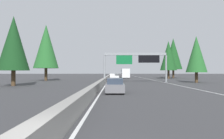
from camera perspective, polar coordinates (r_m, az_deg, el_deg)
The scene contains 15 objects.
ground_plane at distance 64.36m, azimuth -0.89°, elevation -2.48°, with size 320.00×320.00×0.00m, color #38383A.
median_barrier at distance 84.35m, azimuth -0.76°, elevation -1.73°, with size 180.00×0.56×0.90m, color gray.
shoulder_stripe_right at distance 75.00m, azimuth 8.14°, elevation -2.21°, with size 160.00×0.16×0.01m, color silver.
shoulder_stripe_median at distance 74.35m, azimuth -0.51°, elevation -2.23°, with size 160.00×0.16×0.01m, color silver.
sign_gantry_overhead at distance 42.86m, azimuth 6.49°, elevation 2.87°, with size 0.50×12.68×5.91m.
sedan_distant_b at distance 21.43m, azimuth 0.80°, elevation -4.42°, with size 4.40×1.80×1.47m.
minivan_far_left at distance 47.76m, azimuth 0.64°, elevation -1.99°, with size 5.00×1.95×1.69m.
bus_mid_right at distance 73.30m, azimuth 3.52°, elevation -0.91°, with size 11.50×2.55×3.10m.
sedan_mid_left at distance 82.21m, azimuth 0.65°, elevation -1.60°, with size 4.40×1.80×1.47m.
pickup_far_right at distance 89.64m, azimuth 3.06°, elevation -1.37°, with size 5.60×2.00×1.86m.
conifer_right_near at distance 44.66m, azimuth 21.65°, elevation 3.82°, with size 4.00×4.00×9.09m.
conifer_right_mid at distance 68.05m, azimuth 14.88°, elevation 3.61°, with size 5.13×5.13×11.65m.
conifer_right_far at distance 76.15m, azimuth 16.08°, elevation 4.06°, with size 5.99×5.99×13.61m.
conifer_left_foreground at distance 35.31m, azimuth -24.86°, elevation 6.39°, with size 4.62×4.62×10.49m.
conifer_left_near at distance 53.89m, azimuth -17.24°, elevation 5.92°, with size 5.94×5.94×13.50m.
Camera 1 is at (-4.31, -1.59, 2.11)m, focal length 34.15 mm.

